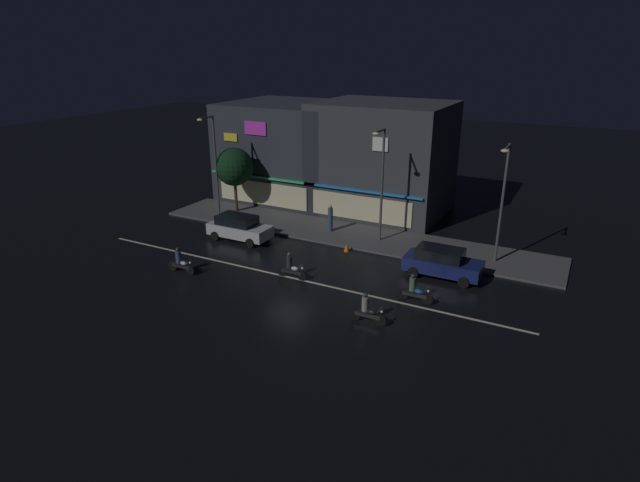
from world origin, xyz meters
TOP-DOWN VIEW (x-y plane):
  - ground_plane at (0.00, 0.00)m, footprint 140.00×140.00m
  - lane_divider_stripe at (0.00, 0.00)m, footprint 26.72×0.16m
  - sidewalk_far at (0.00, 7.85)m, footprint 28.12×4.60m
  - storefront_left_block at (-8.44, 14.60)m, footprint 10.02×9.05m
  - storefront_center_block at (0.00, 14.18)m, footprint 9.63×8.21m
  - streetlamp_west at (-10.41, 6.93)m, footprint 0.44×1.64m
  - streetlamp_mid at (2.52, 7.44)m, footprint 0.44×1.64m
  - streetlamp_east at (9.98, 7.32)m, footprint 0.44×1.64m
  - pedestrian_on_sidewalk at (-1.19, 7.72)m, footprint 0.34×0.34m
  - street_tree at (-9.73, 8.42)m, footprint 2.89×2.89m
  - parked_car_near_kerb at (-5.98, 3.66)m, footprint 4.30×1.98m
  - parked_car_trailing at (7.65, 4.16)m, footprint 4.30×1.98m
  - motorcycle_lead at (5.97, -2.65)m, footprint 1.90×0.60m
  - motorcycle_following at (7.25, 0.45)m, footprint 1.90×0.60m
  - motorcycle_opposite_lane at (0.24, -0.02)m, footprint 1.90×0.60m
  - motorcycle_trailing_far at (-5.77, -2.33)m, footprint 1.90×0.60m
  - traffic_cone at (1.29, 5.12)m, footprint 0.36×0.36m

SIDE VIEW (x-z plane):
  - ground_plane at x=0.00m, z-range 0.00..0.00m
  - lane_divider_stripe at x=0.00m, z-range 0.00..0.01m
  - sidewalk_far at x=0.00m, z-range 0.00..0.14m
  - traffic_cone at x=1.29m, z-range 0.00..0.55m
  - motorcycle_lead at x=5.97m, z-range -0.13..1.39m
  - motorcycle_following at x=7.25m, z-range -0.13..1.39m
  - motorcycle_opposite_lane at x=0.24m, z-range -0.13..1.39m
  - motorcycle_trailing_far at x=-5.77m, z-range -0.13..1.39m
  - parked_car_near_kerb at x=-5.98m, z-range 0.03..1.70m
  - parked_car_trailing at x=7.65m, z-range 0.03..1.70m
  - pedestrian_on_sidewalk at x=-1.19m, z-range 0.08..1.96m
  - street_tree at x=-9.73m, z-range 1.15..6.10m
  - storefront_left_block at x=-8.44m, z-range 0.00..7.87m
  - storefront_center_block at x=0.00m, z-range 0.00..8.34m
  - streetlamp_east at x=9.98m, z-range 0.78..7.85m
  - streetlamp_mid at x=2.52m, z-range 0.79..8.18m
  - streetlamp_west at x=-10.41m, z-range 0.79..8.23m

